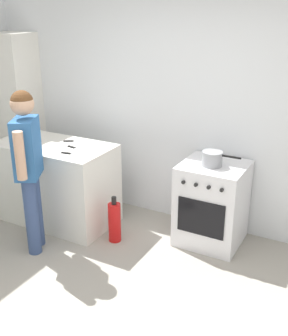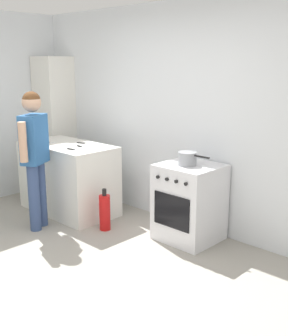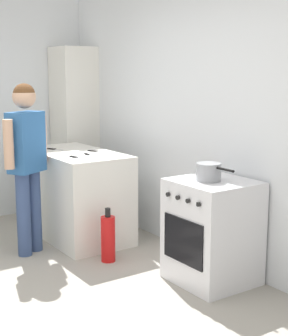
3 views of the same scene
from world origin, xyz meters
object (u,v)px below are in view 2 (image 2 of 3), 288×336
at_px(oven_left, 189,202).
at_px(pot, 187,159).
at_px(knife_carving, 88,143).
at_px(person, 34,149).
at_px(knife_bread, 77,150).
at_px(knife_chef, 82,147).
at_px(fire_extinguisher, 105,212).
at_px(larder_cabinet, 55,125).
at_px(knife_paring, 48,142).

height_order(oven_left, pot, pot).
distance_m(oven_left, pot, 0.50).
relative_size(knife_carving, person, 0.19).
relative_size(knife_bread, person, 0.22).
distance_m(knife_chef, fire_extinguisher, 0.85).
bearing_deg(larder_cabinet, knife_paring, -40.68).
distance_m(knife_bread, fire_extinguisher, 0.80).
xyz_separation_m(oven_left, fire_extinguisher, (-0.87, -0.48, -0.21)).
relative_size(knife_chef, fire_extinguisher, 0.62).
height_order(person, fire_extinguisher, person).
height_order(oven_left, knife_chef, knife_chef).
bearing_deg(knife_bread, pot, 21.19).
distance_m(knife_paring, larder_cabinet, 0.92).
xyz_separation_m(oven_left, larder_cabinet, (-2.65, 0.10, 0.57)).
distance_m(pot, knife_carving, 1.53).
bearing_deg(knife_chef, oven_left, 15.84).
bearing_deg(pot, oven_left, 78.31).
relative_size(knife_bread, knife_chef, 1.13).
xyz_separation_m(oven_left, knife_paring, (-1.95, -0.50, 0.48)).
bearing_deg(knife_paring, fire_extinguisher, 0.98).
distance_m(knife_carving, knife_chef, 0.27).
xyz_separation_m(knife_paring, larder_cabinet, (-0.70, 0.60, 0.09)).
bearing_deg(knife_carving, knife_bread, -55.35).
height_order(person, larder_cabinet, larder_cabinet).
bearing_deg(knife_bread, fire_extinguisher, 8.04).
bearing_deg(larder_cabinet, oven_left, -2.20).
relative_size(knife_carving, knife_chef, 0.98).
relative_size(person, larder_cabinet, 0.80).
relative_size(pot, knife_paring, 1.89).
xyz_separation_m(pot, knife_paring, (-1.94, -0.45, -0.02)).
height_order(pot, knife_bread, pot).
distance_m(oven_left, knife_bread, 1.46).
relative_size(knife_paring, knife_chef, 0.65).
bearing_deg(knife_bread, person, -115.39).
bearing_deg(knife_paring, oven_left, 14.26).
bearing_deg(knife_chef, fire_extinguisher, -10.30).
height_order(oven_left, person, person).
height_order(knife_chef, larder_cabinet, larder_cabinet).
bearing_deg(pot, larder_cabinet, 176.83).
height_order(knife_bread, fire_extinguisher, knife_bread).
height_order(knife_carving, knife_chef, same).
xyz_separation_m(knife_carving, knife_chef, (0.16, -0.22, 0.00)).
xyz_separation_m(person, larder_cabinet, (-1.16, 1.08, 0.04)).
bearing_deg(larder_cabinet, pot, -3.17).
height_order(oven_left, fire_extinguisher, oven_left).
bearing_deg(larder_cabinet, person, -42.93).
distance_m(pot, person, 1.75).
distance_m(oven_left, person, 1.86).
height_order(knife_chef, person, person).
relative_size(pot, knife_bread, 1.08).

